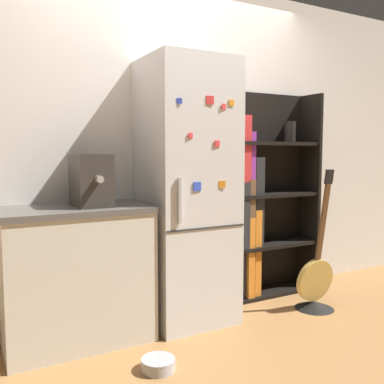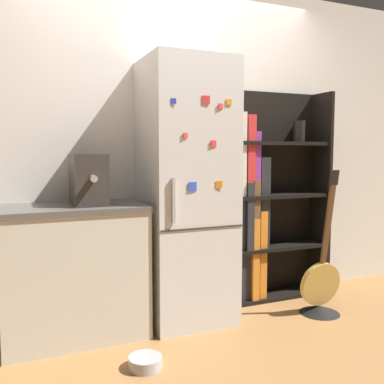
{
  "view_description": "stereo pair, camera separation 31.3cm",
  "coord_description": "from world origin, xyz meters",
  "views": [
    {
      "loc": [
        -1.46,
        -2.6,
        1.25
      ],
      "look_at": [
        0.04,
        0.15,
        0.96
      ],
      "focal_mm": 40.0,
      "sensor_mm": 36.0,
      "label": 1
    },
    {
      "loc": [
        -1.18,
        -2.74,
        1.25
      ],
      "look_at": [
        0.04,
        0.15,
        0.96
      ],
      "focal_mm": 40.0,
      "sensor_mm": 36.0,
      "label": 2
    }
  ],
  "objects": [
    {
      "name": "guitar",
      "position": [
        0.99,
        -0.17,
        0.17
      ],
      "size": [
        0.35,
        0.31,
        1.12
      ],
      "color": "black",
      "rests_on": "ground_plane"
    },
    {
      "name": "kitchen_counter",
      "position": [
        -0.81,
        0.17,
        0.45
      ],
      "size": [
        0.94,
        0.58,
        0.9
      ],
      "color": "beige",
      "rests_on": "ground_plane"
    },
    {
      "name": "refrigerator",
      "position": [
        -0.0,
        0.16,
        0.96
      ],
      "size": [
        0.62,
        0.61,
        1.91
      ],
      "color": "silver",
      "rests_on": "ground_plane"
    },
    {
      "name": "bookshelf",
      "position": [
        0.76,
        0.34,
        0.8
      ],
      "size": [
        0.94,
        0.29,
        1.76
      ],
      "color": "black",
      "rests_on": "ground_plane"
    },
    {
      "name": "wall_back",
      "position": [
        0.0,
        0.47,
        1.3
      ],
      "size": [
        8.0,
        0.05,
        2.6
      ],
      "color": "white",
      "rests_on": "ground_plane"
    },
    {
      "name": "espresso_machine",
      "position": [
        -0.71,
        0.15,
        1.07
      ],
      "size": [
        0.22,
        0.38,
        0.34
      ],
      "color": "#38332D",
      "rests_on": "kitchen_counter"
    },
    {
      "name": "pet_bowl",
      "position": [
        -0.51,
        -0.45,
        0.04
      ],
      "size": [
        0.2,
        0.2,
        0.07
      ],
      "color": "#B7B7BC",
      "rests_on": "ground_plane"
    },
    {
      "name": "ground_plane",
      "position": [
        0.0,
        0.0,
        0.0
      ],
      "size": [
        16.0,
        16.0,
        0.0
      ],
      "primitive_type": "plane",
      "color": "#A87542"
    }
  ]
}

